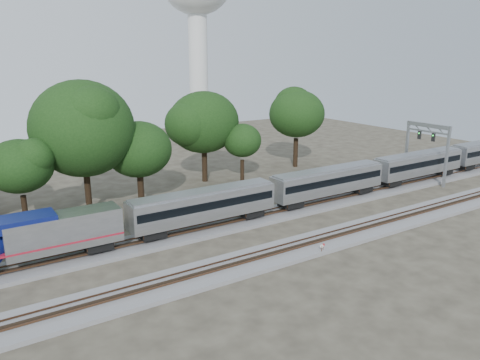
{
  "coord_description": "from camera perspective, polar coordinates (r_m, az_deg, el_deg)",
  "views": [
    {
      "loc": [
        -23.73,
        -38.53,
        19.68
      ],
      "look_at": [
        4.39,
        5.0,
        5.7
      ],
      "focal_mm": 35.0,
      "sensor_mm": 36.0,
      "label": 1
    }
  ],
  "objects": [
    {
      "name": "water_tower",
      "position": [
        102.69,
        -5.26,
        20.3
      ],
      "size": [
        14.19,
        14.19,
        39.29
      ],
      "color": "silver",
      "rests_on": "ground"
    },
    {
      "name": "switch_stand_white",
      "position": [
        48.4,
        9.93,
        -8.19
      ],
      "size": [
        0.35,
        0.17,
        1.14
      ],
      "rotation": [
        0.0,
        0.0,
        -0.4
      ],
      "color": "#512D19",
      "rests_on": "ground"
    },
    {
      "name": "tree_7",
      "position": [
        83.62,
        6.94,
        8.01
      ],
      "size": [
        9.7,
        9.7,
        13.67
      ],
      "color": "black",
      "rests_on": "ground"
    },
    {
      "name": "tree_6",
      "position": [
        72.91,
        0.28,
        4.83
      ],
      "size": [
        6.82,
        6.82,
        9.61
      ],
      "color": "black",
      "rests_on": "ground"
    },
    {
      "name": "tree_4",
      "position": [
        62.53,
        -12.26,
        3.65
      ],
      "size": [
        7.79,
        7.79,
        10.99
      ],
      "color": "black",
      "rests_on": "ground"
    },
    {
      "name": "ground",
      "position": [
        49.34,
        -1.14,
        -8.41
      ],
      "size": [
        160.0,
        160.0,
        0.0
      ],
      "primitive_type": "plane",
      "color": "#383328",
      "rests_on": "ground"
    },
    {
      "name": "signal_gantry",
      "position": [
        78.59,
        21.84,
        4.59
      ],
      "size": [
        0.65,
        7.69,
        9.35
      ],
      "color": "gray",
      "rests_on": "ground"
    },
    {
      "name": "tree_2",
      "position": [
        58.18,
        -25.3,
        1.51
      ],
      "size": [
        7.61,
        7.61,
        10.72
      ],
      "color": "black",
      "rests_on": "ground"
    },
    {
      "name": "switch_lever",
      "position": [
        50.24,
        10.33,
        -8.04
      ],
      "size": [
        0.57,
        0.44,
        0.3
      ],
      "primitive_type": "cube",
      "rotation": [
        0.0,
        0.0,
        0.31
      ],
      "color": "#512D19",
      "rests_on": "ground"
    },
    {
      "name": "track_far",
      "position": [
        54.08,
        -4.51,
        -6.06
      ],
      "size": [
        160.0,
        5.0,
        0.73
      ],
      "color": "slate",
      "rests_on": "ground"
    },
    {
      "name": "tree_5",
      "position": [
        73.27,
        -4.44,
        7.02
      ],
      "size": [
        9.61,
        9.61,
        13.54
      ],
      "color": "black",
      "rests_on": "ground"
    },
    {
      "name": "track_near",
      "position": [
        46.2,
        1.5,
        -9.84
      ],
      "size": [
        160.0,
        5.0,
        0.73
      ],
      "color": "slate",
      "rests_on": "ground"
    },
    {
      "name": "tree_3",
      "position": [
        60.54,
        -18.65,
        5.94
      ],
      "size": [
        11.06,
        11.06,
        15.59
      ],
      "color": "black",
      "rests_on": "ground"
    },
    {
      "name": "train",
      "position": [
        78.13,
        20.99,
        1.93
      ],
      "size": [
        129.66,
        3.16,
        4.66
      ],
      "color": "silver",
      "rests_on": "ground"
    },
    {
      "name": "switch_stand_red",
      "position": [
        48.82,
        10.11,
        -8.05
      ],
      "size": [
        0.34,
        0.06,
        1.08
      ],
      "rotation": [
        0.0,
        0.0,
        0.0
      ],
      "color": "#512D19",
      "rests_on": "ground"
    }
  ]
}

